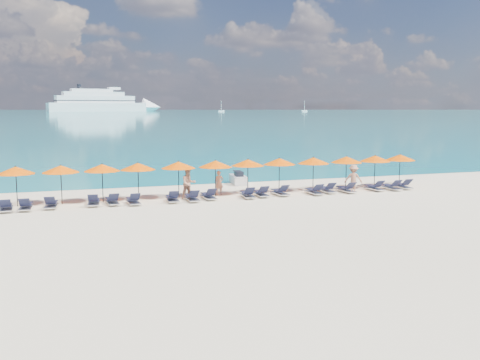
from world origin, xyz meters
name	(u,v)px	position (x,y,z in m)	size (l,w,h in m)	color
ground	(257,209)	(0.00, 0.00, 0.00)	(1400.00, 1400.00, 0.00)	beige
sea	(74,111)	(0.00, 660.00, 0.01)	(1600.00, 1300.00, 0.01)	#1FA9B2
cruise_ship	(107,103)	(36.93, 621.89, 9.67)	(135.04, 47.22, 37.16)	white
sailboat_near	(221,111)	(153.22, 543.94, 1.27)	(6.73, 2.24, 12.34)	white
sailboat_far	(304,111)	(246.50, 528.79, 1.25)	(6.63, 2.21, 12.16)	white
jetski	(238,179)	(1.96, 9.44, 0.37)	(1.24, 2.60, 0.89)	silver
beachgoer_a	(219,183)	(-0.67, 5.18, 0.75)	(0.55, 0.36, 1.51)	tan
beachgoer_b	(189,183)	(-2.84, 4.23, 0.95)	(0.92, 0.53, 1.90)	tan
beachgoer_c	(353,178)	(7.97, 3.65, 0.88)	(1.14, 0.53, 1.77)	tan
umbrella_0	(16,170)	(-12.43, 4.89, 2.02)	(2.10, 2.10, 2.28)	black
umbrella_1	(61,169)	(-10.07, 4.80, 2.02)	(2.10, 2.10, 2.28)	black
umbrella_2	(102,168)	(-7.80, 4.77, 2.02)	(2.10, 2.10, 2.28)	black
umbrella_3	(138,166)	(-5.75, 4.81, 2.02)	(2.10, 2.10, 2.28)	black
umbrella_4	(178,165)	(-3.31, 4.84, 2.02)	(2.10, 2.10, 2.28)	black
umbrella_5	(215,164)	(-1.03, 4.75, 2.02)	(2.10, 2.10, 2.28)	black
umbrella_6	(248,163)	(1.12, 4.85, 2.02)	(2.10, 2.10, 2.28)	black
umbrella_7	(279,161)	(3.30, 4.95, 2.02)	(2.10, 2.10, 2.28)	black
umbrella_8	(313,160)	(5.63, 4.80, 2.02)	(2.10, 2.10, 2.28)	black
umbrella_9	(346,160)	(8.01, 4.69, 2.02)	(2.10, 2.10, 2.28)	black
umbrella_10	(375,158)	(10.24, 4.76, 2.02)	(2.10, 2.10, 2.28)	black
umbrella_11	(400,157)	(12.32, 4.91, 2.02)	(2.10, 2.10, 2.28)	black
lounger_0	(6,207)	(-12.89, 3.48, 0.24)	(0.70, 1.73, 0.66)	silver
lounger_1	(26,206)	(-11.91, 3.51, 0.24)	(0.68, 1.72, 0.66)	silver
lounger_2	(51,204)	(-10.63, 3.69, 0.24)	(0.76, 1.75, 0.66)	silver
lounger_3	(94,202)	(-8.38, 3.76, 0.24)	(0.79, 1.75, 0.66)	silver
lounger_4	(112,201)	(-7.36, 3.74, 0.24)	(0.74, 1.74, 0.66)	silver
lounger_5	(133,200)	(-6.23, 3.44, 0.24)	(0.73, 1.74, 0.66)	silver
lounger_6	(172,198)	(-3.96, 3.54, 0.24)	(0.72, 1.73, 0.66)	silver
lounger_7	(192,197)	(-2.81, 3.44, 0.24)	(0.62, 1.70, 0.66)	silver
lounger_8	(209,196)	(-1.73, 3.76, 0.24)	(0.70, 1.73, 0.66)	silver
lounger_9	(248,194)	(0.65, 3.51, 0.24)	(0.76, 1.75, 0.66)	silver
lounger_10	(261,193)	(1.60, 3.71, 0.24)	(0.69, 1.73, 0.66)	silver
lounger_11	(280,192)	(2.88, 3.77, 0.24)	(0.73, 1.74, 0.66)	silver
lounger_12	(314,191)	(5.06, 3.43, 0.24)	(0.67, 1.72, 0.66)	silver
lounger_13	(327,189)	(6.13, 3.77, 0.24)	(0.64, 1.71, 0.66)	silver
lounger_14	(346,189)	(7.39, 3.52, 0.24)	(0.71, 1.73, 0.66)	silver
lounger_15	(374,187)	(9.56, 3.66, 0.24)	(0.69, 1.73, 0.66)	silver
lounger_16	(391,186)	(10.78, 3.56, 0.24)	(0.72, 1.73, 0.66)	silver
lounger_17	(403,185)	(11.82, 3.76, 0.24)	(0.72, 1.73, 0.66)	silver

